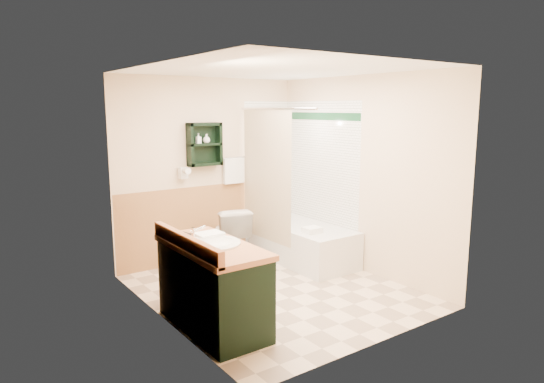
{
  "coord_description": "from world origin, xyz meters",
  "views": [
    {
      "loc": [
        -3.01,
        -4.15,
        2.01
      ],
      "look_at": [
        0.1,
        0.2,
        1.08
      ],
      "focal_mm": 32.0,
      "sensor_mm": 36.0,
      "label": 1
    }
  ],
  "objects_px": {
    "soap_bottle_a": "(199,141)",
    "bathtub": "(303,243)",
    "wall_shelf": "(205,144)",
    "hair_dryer": "(183,173)",
    "vanity_book": "(177,228)",
    "vanity": "(213,286)",
    "soap_bottle_b": "(206,140)",
    "toilet": "(230,235)"
  },
  "relations": [
    {
      "from": "soap_bottle_a",
      "to": "bathtub",
      "type": "bearing_deg",
      "value": -33.85
    },
    {
      "from": "wall_shelf",
      "to": "bathtub",
      "type": "bearing_deg",
      "value": -36.24
    },
    {
      "from": "hair_dryer",
      "to": "vanity_book",
      "type": "distance_m",
      "value": 1.67
    },
    {
      "from": "bathtub",
      "to": "vanity_book",
      "type": "xyz_separation_m",
      "value": [
        -2.08,
        -0.68,
        0.65
      ]
    },
    {
      "from": "wall_shelf",
      "to": "hair_dryer",
      "type": "relative_size",
      "value": 2.29
    },
    {
      "from": "vanity",
      "to": "bathtub",
      "type": "relative_size",
      "value": 0.84
    },
    {
      "from": "soap_bottle_b",
      "to": "wall_shelf",
      "type": "bearing_deg",
      "value": 169.09
    },
    {
      "from": "toilet",
      "to": "soap_bottle_a",
      "type": "bearing_deg",
      "value": -22.73
    },
    {
      "from": "vanity",
      "to": "vanity_book",
      "type": "relative_size",
      "value": 6.25
    },
    {
      "from": "wall_shelf",
      "to": "toilet",
      "type": "bearing_deg",
      "value": -48.37
    },
    {
      "from": "soap_bottle_b",
      "to": "bathtub",
      "type": "bearing_deg",
      "value": -36.76
    },
    {
      "from": "wall_shelf",
      "to": "vanity",
      "type": "bearing_deg",
      "value": -116.37
    },
    {
      "from": "hair_dryer",
      "to": "bathtub",
      "type": "bearing_deg",
      "value": -30.36
    },
    {
      "from": "vanity",
      "to": "toilet",
      "type": "relative_size",
      "value": 1.67
    },
    {
      "from": "toilet",
      "to": "soap_bottle_b",
      "type": "bearing_deg",
      "value": -36.25
    },
    {
      "from": "vanity",
      "to": "vanity_book",
      "type": "bearing_deg",
      "value": 113.53
    },
    {
      "from": "vanity",
      "to": "soap_bottle_b",
      "type": "bearing_deg",
      "value": 62.91
    },
    {
      "from": "hair_dryer",
      "to": "toilet",
      "type": "height_order",
      "value": "hair_dryer"
    },
    {
      "from": "hair_dryer",
      "to": "toilet",
      "type": "distance_m",
      "value": 1.01
    },
    {
      "from": "vanity",
      "to": "vanity_book",
      "type": "xyz_separation_m",
      "value": [
        -0.17,
        0.38,
        0.5
      ]
    },
    {
      "from": "vanity_book",
      "to": "soap_bottle_a",
      "type": "relative_size",
      "value": 1.6
    },
    {
      "from": "hair_dryer",
      "to": "soap_bottle_b",
      "type": "bearing_deg",
      "value": -5.26
    },
    {
      "from": "wall_shelf",
      "to": "soap_bottle_b",
      "type": "bearing_deg",
      "value": -10.91
    },
    {
      "from": "bathtub",
      "to": "hair_dryer",
      "type": "bearing_deg",
      "value": 149.64
    },
    {
      "from": "soap_bottle_a",
      "to": "toilet",
      "type": "bearing_deg",
      "value": -37.94
    },
    {
      "from": "vanity_book",
      "to": "soap_bottle_a",
      "type": "bearing_deg",
      "value": 42.54
    },
    {
      "from": "hair_dryer",
      "to": "soap_bottle_b",
      "type": "height_order",
      "value": "soap_bottle_b"
    },
    {
      "from": "hair_dryer",
      "to": "vanity",
      "type": "bearing_deg",
      "value": -108.01
    },
    {
      "from": "vanity_book",
      "to": "soap_bottle_b",
      "type": "distance_m",
      "value": 1.93
    },
    {
      "from": "toilet",
      "to": "vanity_book",
      "type": "distance_m",
      "value": 1.82
    },
    {
      "from": "toilet",
      "to": "soap_bottle_a",
      "type": "height_order",
      "value": "soap_bottle_a"
    },
    {
      "from": "hair_dryer",
      "to": "soap_bottle_a",
      "type": "height_order",
      "value": "soap_bottle_a"
    },
    {
      "from": "soap_bottle_b",
      "to": "soap_bottle_a",
      "type": "bearing_deg",
      "value": 180.0
    },
    {
      "from": "bathtub",
      "to": "toilet",
      "type": "distance_m",
      "value": 0.97
    },
    {
      "from": "wall_shelf",
      "to": "soap_bottle_b",
      "type": "height_order",
      "value": "wall_shelf"
    },
    {
      "from": "vanity_book",
      "to": "wall_shelf",
      "type": "bearing_deg",
      "value": 40.29
    },
    {
      "from": "wall_shelf",
      "to": "soap_bottle_a",
      "type": "distance_m",
      "value": 0.1
    },
    {
      "from": "vanity_book",
      "to": "soap_bottle_b",
      "type": "height_order",
      "value": "soap_bottle_b"
    },
    {
      "from": "wall_shelf",
      "to": "toilet",
      "type": "distance_m",
      "value": 1.23
    },
    {
      "from": "vanity_book",
      "to": "soap_bottle_a",
      "type": "distance_m",
      "value": 1.86
    },
    {
      "from": "vanity_book",
      "to": "soap_bottle_b",
      "type": "relative_size",
      "value": 1.74
    },
    {
      "from": "wall_shelf",
      "to": "soap_bottle_b",
      "type": "relative_size",
      "value": 4.79
    }
  ]
}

